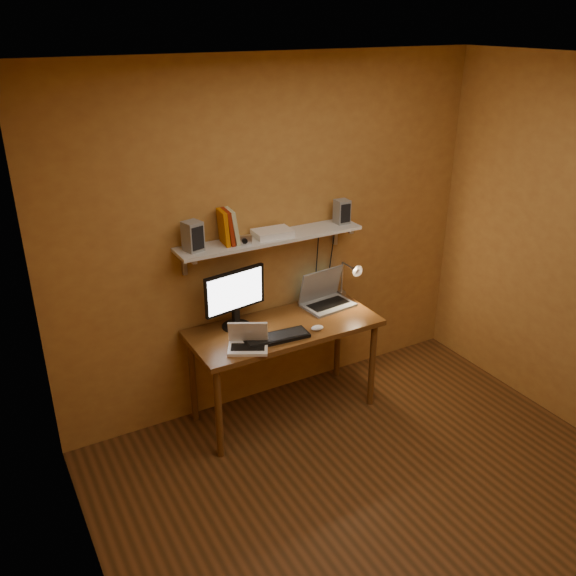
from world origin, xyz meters
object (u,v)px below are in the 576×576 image
netbook (248,341)px  keyboard (276,338)px  wall_shelf (271,238)px  speaker_right (342,212)px  speaker_left (193,236)px  monitor (235,296)px  mouse (317,328)px  desk (284,336)px  desk_lamp (351,276)px  shelf_camera (244,240)px  laptop (325,296)px  router (272,233)px

netbook → keyboard: bearing=31.5°
wall_shelf → speaker_right: 0.62m
speaker_left → monitor: bearing=-24.4°
wall_shelf → mouse: 0.72m
desk → mouse: 0.27m
wall_shelf → netbook: (-0.37, -0.36, -0.56)m
desk_lamp → shelf_camera: bearing=179.5°
laptop → speaker_left: speaker_left is taller
shelf_camera → desk_lamp: bearing=-0.5°
desk → netbook: netbook is taller
laptop → router: size_ratio=1.48×
monitor → desk_lamp: monitor is taller
monitor → mouse: bearing=-43.2°
desk_lamp → shelf_camera: shelf_camera is taller
laptop → mouse: (-0.27, -0.34, -0.06)m
monitor → shelf_camera: size_ratio=4.33×
speaker_left → speaker_right: (1.19, 0.01, -0.01)m
desk_lamp → shelf_camera: 1.00m
desk → mouse: (0.17, -0.18, 0.10)m
monitor → speaker_right: speaker_right is taller
shelf_camera → router: 0.26m
wall_shelf → mouse: size_ratio=15.01×
netbook → keyboard: (0.22, 0.01, -0.04)m
laptop → netbook: bearing=-164.2°
wall_shelf → speaker_left: bearing=179.9°
mouse → shelf_camera: shelf_camera is taller
laptop → shelf_camera: shelf_camera is taller
laptop → mouse: laptop is taller
speaker_left → netbook: bearing=-74.4°
desk → speaker_left: bearing=161.5°
keyboard → speaker_left: (-0.43, 0.35, 0.71)m
router → desk: bearing=-94.6°
desk → monitor: 0.48m
desk → netbook: (-0.37, -0.17, 0.14)m
desk → speaker_right: bearing=18.2°
mouse → desk_lamp: desk_lamp is taller
speaker_right → router: (-0.59, -0.00, -0.07)m
keyboard → shelf_camera: shelf_camera is taller
wall_shelf → keyboard: size_ratio=3.01×
desk_lamp → mouse: bearing=-148.1°
mouse → shelf_camera: bearing=150.4°
monitor → speaker_left: (-0.27, 0.05, 0.48)m
netbook → desk_lamp: size_ratio=0.87×
desk → desk_lamp: size_ratio=3.73×
monitor → mouse: (0.49, -0.33, -0.23)m
netbook → keyboard: netbook is taller
desk → monitor: monitor is taller
desk → speaker_left: size_ratio=6.95×
desk_lamp → shelf_camera: size_ratio=3.36×
wall_shelf → mouse: bearing=-65.1°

